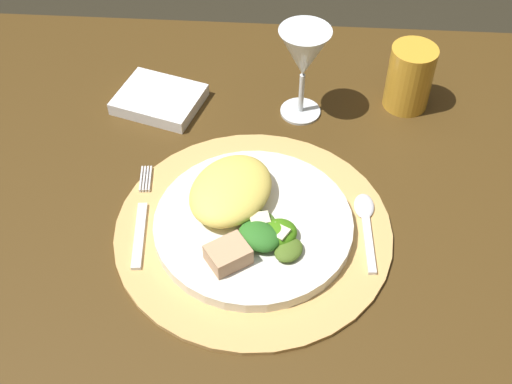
% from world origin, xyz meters
% --- Properties ---
extents(dining_table, '(1.20, 0.86, 0.73)m').
position_xyz_m(dining_table, '(0.00, 0.00, 0.58)').
color(dining_table, '#452F12').
rests_on(dining_table, ground).
extents(placemat, '(0.35, 0.35, 0.01)m').
position_xyz_m(placemat, '(-0.05, -0.04, 0.73)').
color(placemat, tan).
rests_on(placemat, dining_table).
extents(dinner_plate, '(0.25, 0.25, 0.02)m').
position_xyz_m(dinner_plate, '(-0.05, -0.04, 0.74)').
color(dinner_plate, white).
rests_on(dinner_plate, placemat).
extents(pasta_serving, '(0.14, 0.15, 0.04)m').
position_xyz_m(pasta_serving, '(-0.08, -0.01, 0.77)').
color(pasta_serving, '#E9CE59').
rests_on(pasta_serving, dinner_plate).
extents(salad_greens, '(0.10, 0.08, 0.02)m').
position_xyz_m(salad_greens, '(-0.03, -0.07, 0.76)').
color(salad_greens, '#3E7D13').
rests_on(salad_greens, dinner_plate).
extents(bread_piece, '(0.06, 0.06, 0.02)m').
position_xyz_m(bread_piece, '(-0.07, -0.10, 0.76)').
color(bread_piece, tan).
rests_on(bread_piece, dinner_plate).
extents(fork, '(0.03, 0.17, 0.00)m').
position_xyz_m(fork, '(-0.19, -0.03, 0.74)').
color(fork, silver).
rests_on(fork, placemat).
extents(spoon, '(0.03, 0.13, 0.01)m').
position_xyz_m(spoon, '(0.10, -0.01, 0.74)').
color(spoon, silver).
rests_on(spoon, placemat).
extents(napkin, '(0.14, 0.13, 0.02)m').
position_xyz_m(napkin, '(-0.21, 0.20, 0.74)').
color(napkin, white).
rests_on(napkin, dining_table).
extents(wine_glass, '(0.07, 0.07, 0.14)m').
position_xyz_m(wine_glass, '(0.01, 0.20, 0.83)').
color(wine_glass, silver).
rests_on(wine_glass, dining_table).
extents(amber_tumbler, '(0.07, 0.07, 0.10)m').
position_xyz_m(amber_tumbler, '(0.17, 0.23, 0.78)').
color(amber_tumbler, gold).
rests_on(amber_tumbler, dining_table).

